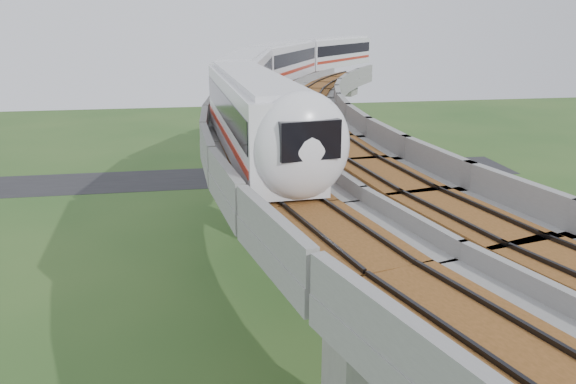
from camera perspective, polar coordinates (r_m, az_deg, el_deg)
The scene contains 11 objects.
ground at distance 32.88m, azimuth 0.07°, elevation -12.59°, with size 160.00×160.00×0.00m, color #284D1E.
dirt_lot at distance 36.04m, azimuth 23.65°, elevation -11.29°, with size 18.00×26.00×0.04m, color gray.
asphalt_road at distance 60.55m, azimuth -4.60°, elevation 1.61°, with size 60.00×8.00×0.03m, color #232326.
viaduct at distance 30.27m, azimuth 7.28°, elevation 3.13°, with size 19.58×73.98×11.40m.
metro_train at distance 47.13m, azimuth 0.27°, elevation 12.38°, with size 22.14×58.33×3.64m.
fence at distance 35.26m, azimuth 16.14°, elevation -9.76°, with size 3.87×38.73×1.50m.
tree_0 at distance 56.78m, azimuth 8.53°, elevation 2.75°, with size 2.58×2.58×3.36m.
tree_1 at distance 44.99m, azimuth 6.73°, elevation -1.49°, with size 2.70×2.70×3.11m.
tree_2 at distance 36.48m, azimuth 9.58°, elevation -6.63°, with size 1.90×1.90×2.54m.
tree_3 at distance 29.25m, azimuth 17.14°, elevation -12.51°, with size 3.03×3.03×3.52m.
car_dark at distance 38.82m, azimuth 25.29°, elevation -8.49°, with size 1.53×3.75×1.09m, color black.
Camera 1 is at (-4.68, -28.09, 16.45)m, focal length 35.00 mm.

